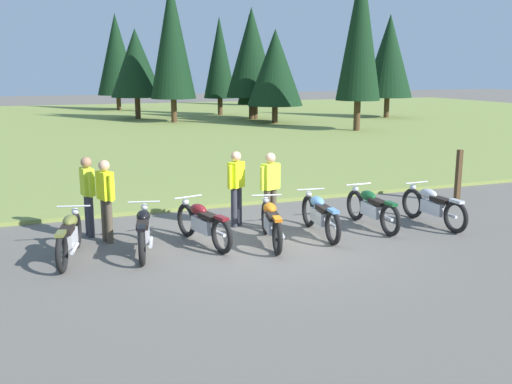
% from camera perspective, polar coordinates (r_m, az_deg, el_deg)
% --- Properties ---
extents(ground_plane, '(140.00, 140.00, 0.00)m').
position_cam_1_polar(ground_plane, '(11.77, 1.05, -4.86)').
color(ground_plane, '#605B54').
extents(grass_moorland, '(80.00, 44.00, 0.10)m').
position_cam_1_polar(grass_moorland, '(35.93, -14.15, 6.30)').
color(grass_moorland, olive).
rests_on(grass_moorland, ground).
extents(forest_treeline, '(36.47, 25.57, 9.11)m').
position_cam_1_polar(forest_treeline, '(40.36, -12.09, 13.13)').
color(forest_treeline, '#47331E').
rests_on(forest_treeline, ground).
extents(motorcycle_olive, '(0.74, 2.06, 0.88)m').
position_cam_1_polar(motorcycle_olive, '(11.09, -17.88, -4.16)').
color(motorcycle_olive, black).
rests_on(motorcycle_olive, ground).
extents(motorcycle_black, '(0.71, 2.07, 0.88)m').
position_cam_1_polar(motorcycle_black, '(11.12, -11.00, -3.76)').
color(motorcycle_black, black).
rests_on(motorcycle_black, ground).
extents(motorcycle_maroon, '(0.76, 2.06, 0.88)m').
position_cam_1_polar(motorcycle_maroon, '(11.49, -5.25, -3.06)').
color(motorcycle_maroon, black).
rests_on(motorcycle_maroon, ground).
extents(motorcycle_orange, '(0.73, 2.07, 0.88)m').
position_cam_1_polar(motorcycle_orange, '(11.50, 1.50, -2.99)').
color(motorcycle_orange, black).
rests_on(motorcycle_orange, ground).
extents(motorcycle_sky_blue, '(0.62, 2.10, 0.88)m').
position_cam_1_polar(motorcycle_sky_blue, '(12.17, 6.32, -2.23)').
color(motorcycle_sky_blue, black).
rests_on(motorcycle_sky_blue, ground).
extents(motorcycle_british_green, '(0.62, 2.10, 0.88)m').
position_cam_1_polar(motorcycle_british_green, '(12.91, 11.32, -1.56)').
color(motorcycle_british_green, black).
rests_on(motorcycle_british_green, ground).
extents(motorcycle_silver, '(0.62, 2.10, 0.88)m').
position_cam_1_polar(motorcycle_silver, '(13.45, 17.01, -1.31)').
color(motorcycle_silver, black).
rests_on(motorcycle_silver, ground).
extents(rider_near_row_end, '(0.53, 0.32, 1.67)m').
position_cam_1_polar(rider_near_row_end, '(12.47, 1.42, 0.60)').
color(rider_near_row_end, '#4C4233').
rests_on(rider_near_row_end, ground).
extents(rider_in_hivis_vest, '(0.28, 0.54, 1.67)m').
position_cam_1_polar(rider_in_hivis_vest, '(12.38, -16.21, 0.03)').
color(rider_in_hivis_vest, '#2D2D38').
rests_on(rider_in_hivis_vest, ground).
extents(rider_checking_bike, '(0.46, 0.39, 1.67)m').
position_cam_1_polar(rider_checking_bike, '(12.67, -1.95, 0.78)').
color(rider_checking_bike, '#2D2D38').
rests_on(rider_checking_bike, ground).
extents(rider_with_back_turned, '(0.33, 0.52, 1.67)m').
position_cam_1_polar(rider_with_back_turned, '(11.87, -14.57, -0.38)').
color(rider_with_back_turned, '#4C4233').
rests_on(rider_with_back_turned, ground).
extents(trail_marker_post, '(0.12, 0.12, 1.38)m').
position_cam_1_polar(trail_marker_post, '(15.91, 19.29, 1.48)').
color(trail_marker_post, '#47331E').
rests_on(trail_marker_post, ground).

